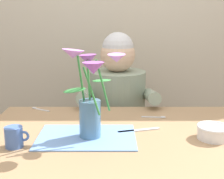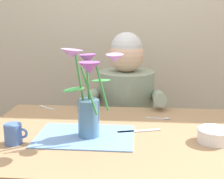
# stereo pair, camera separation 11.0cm
# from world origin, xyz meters

# --- Properties ---
(wood_panel_backdrop) EXTENTS (4.00, 0.10, 2.50)m
(wood_panel_backdrop) POSITION_xyz_m (0.00, 1.05, 1.25)
(wood_panel_backdrop) COLOR beige
(wood_panel_backdrop) RESTS_ON ground_plane
(dining_table) EXTENTS (1.20, 0.80, 0.74)m
(dining_table) POSITION_xyz_m (0.00, 0.00, 0.64)
(dining_table) COLOR #9E7A56
(dining_table) RESTS_ON ground_plane
(seated_person) EXTENTS (0.45, 0.47, 1.14)m
(seated_person) POSITION_xyz_m (-0.00, 0.62, 0.56)
(seated_person) COLOR #4C4C56
(seated_person) RESTS_ON ground_plane
(striped_placemat) EXTENTS (0.40, 0.28, 0.00)m
(striped_placemat) POSITION_xyz_m (-0.14, -0.05, 0.74)
(striped_placemat) COLOR #6B93D1
(striped_placemat) RESTS_ON dining_table
(flower_vase) EXTENTS (0.26, 0.24, 0.37)m
(flower_vase) POSITION_xyz_m (-0.12, -0.06, 0.92)
(flower_vase) COLOR teal
(flower_vase) RESTS_ON dining_table
(ceramic_bowl) EXTENTS (0.14, 0.14, 0.06)m
(ceramic_bowl) POSITION_xyz_m (0.38, -0.06, 0.77)
(ceramic_bowl) COLOR white
(ceramic_bowl) RESTS_ON dining_table
(dinner_knife) EXTENTS (0.19, 0.07, 0.00)m
(dinner_knife) POSITION_xyz_m (0.08, 0.03, 0.74)
(dinner_knife) COLOR silver
(dinner_knife) RESTS_ON dining_table
(coffee_cup) EXTENTS (0.09, 0.07, 0.08)m
(coffee_cup) POSITION_xyz_m (-0.40, -0.14, 0.78)
(coffee_cup) COLOR #476BB7
(coffee_cup) RESTS_ON dining_table
(spoon_0) EXTENTS (0.11, 0.07, 0.01)m
(spoon_0) POSITION_xyz_m (-0.43, 0.35, 0.74)
(spoon_0) COLOR silver
(spoon_0) RESTS_ON dining_table
(spoon_1) EXTENTS (0.12, 0.03, 0.01)m
(spoon_1) POSITION_xyz_m (0.19, 0.21, 0.74)
(spoon_1) COLOR silver
(spoon_1) RESTS_ON dining_table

